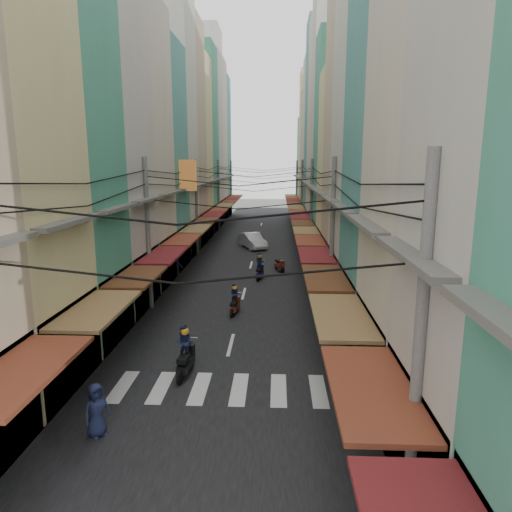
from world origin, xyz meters
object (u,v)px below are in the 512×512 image
(market_umbrella, at_px, (372,307))
(traffic_sign, at_px, (350,292))
(bicycle, at_px, (367,345))
(white_car, at_px, (252,248))

(market_umbrella, relative_size, traffic_sign, 0.93)
(traffic_sign, bearing_deg, bicycle, -72.93)
(white_car, xyz_separation_m, traffic_sign, (5.75, -21.21, 1.92))
(bicycle, bearing_deg, traffic_sign, 32.39)
(white_car, height_order, bicycle, white_car)
(bicycle, xyz_separation_m, market_umbrella, (-0.14, -1.32, 2.18))
(bicycle, height_order, market_umbrella, market_umbrella)
(white_car, height_order, traffic_sign, traffic_sign)
(bicycle, distance_m, traffic_sign, 2.66)
(white_car, bearing_deg, bicycle, -99.35)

